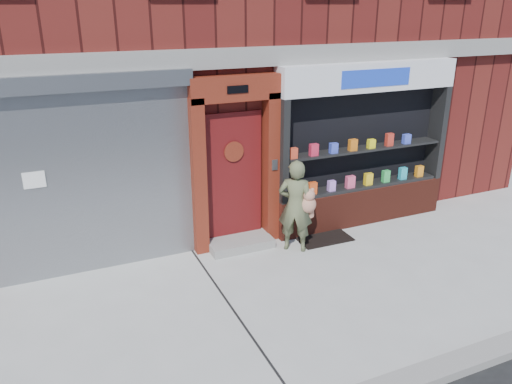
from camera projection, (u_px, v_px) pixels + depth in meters
ground at (329, 285)px, 7.43m from camera, size 80.00×80.00×0.00m
curb at (431, 373)px, 5.57m from camera, size 60.00×0.30×0.12m
building at (197, 1)px, 11.15m from camera, size 12.00×8.16×8.00m
shutter_bay at (91, 164)px, 7.34m from camera, size 3.10×0.30×3.04m
red_door_bay at (235, 164)px, 8.23m from camera, size 1.52×0.58×2.90m
pharmacy_bay at (363, 153)px, 9.16m from camera, size 3.50×0.41×3.00m
woman at (297, 206)px, 8.26m from camera, size 0.70×0.65×1.58m
doormat at (323, 237)px, 8.95m from camera, size 0.96×0.68×0.02m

